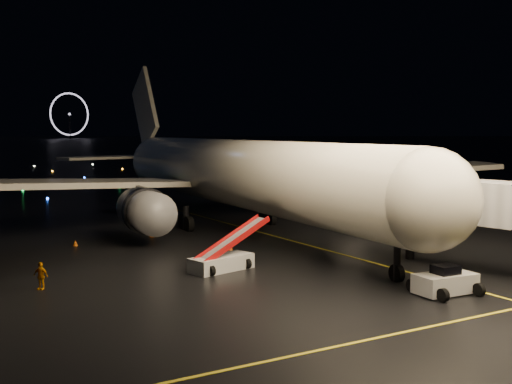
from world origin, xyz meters
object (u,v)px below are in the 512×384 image
airliner (221,136)px  crew_c (41,276)px  belt_loader (221,247)px  pushback_tug (445,280)px

airliner → crew_c: 30.82m
airliner → belt_loader: size_ratio=9.43×
pushback_tug → belt_loader: bearing=127.8°
pushback_tug → crew_c: bearing=150.4°
airliner → crew_c: bearing=-136.6°
belt_loader → crew_c: belt_loader is taller
pushback_tug → crew_c: pushback_tug is taller
airliner → crew_c: airliner is taller
airliner → belt_loader: (-10.26, -19.89, -7.72)m
airliner → crew_c: size_ratio=37.65×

